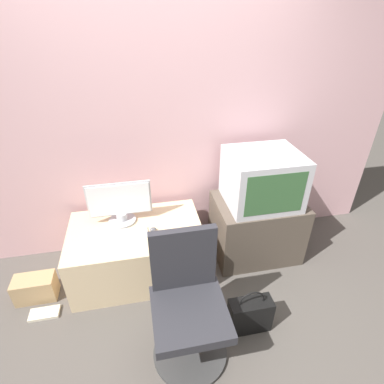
% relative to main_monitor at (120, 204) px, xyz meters
% --- Properties ---
extents(ground_plane, '(12.00, 12.00, 0.00)m').
position_rel_main_monitor_xyz_m(ground_plane, '(0.40, -1.00, -0.67)').
color(ground_plane, '#4C4742').
extents(wall_back, '(4.40, 0.05, 2.60)m').
position_rel_main_monitor_xyz_m(wall_back, '(0.40, 0.32, 0.63)').
color(wall_back, '#CC9EA3').
rests_on(wall_back, ground_plane).
extents(desk, '(1.13, 0.71, 0.49)m').
position_rel_main_monitor_xyz_m(desk, '(0.10, -0.13, -0.43)').
color(desk, '#CCB289').
rests_on(desk, ground_plane).
extents(side_stand, '(0.79, 0.56, 0.59)m').
position_rel_main_monitor_xyz_m(side_stand, '(1.23, -0.09, -0.38)').
color(side_stand, '#4C4238').
rests_on(side_stand, ground_plane).
extents(main_monitor, '(0.53, 0.23, 0.38)m').
position_rel_main_monitor_xyz_m(main_monitor, '(0.00, 0.00, 0.00)').
color(main_monitor, '#B2B2B7').
rests_on(main_monitor, desk).
extents(keyboard, '(0.33, 0.14, 0.01)m').
position_rel_main_monitor_xyz_m(keyboard, '(0.04, -0.20, -0.17)').
color(keyboard, white).
rests_on(keyboard, desk).
extents(mouse, '(0.05, 0.04, 0.03)m').
position_rel_main_monitor_xyz_m(mouse, '(0.25, -0.19, -0.16)').
color(mouse, '#4C4C51').
rests_on(mouse, desk).
extents(crt_tv, '(0.61, 0.54, 0.47)m').
position_rel_main_monitor_xyz_m(crt_tv, '(1.23, -0.08, 0.15)').
color(crt_tv, '#B7B7BC').
rests_on(crt_tv, side_stand).
extents(office_chair, '(0.52, 0.52, 0.94)m').
position_rel_main_monitor_xyz_m(office_chair, '(0.41, -0.93, -0.26)').
color(office_chair, '#333333').
rests_on(office_chair, ground_plane).
extents(cardboard_box_lower, '(0.32, 0.18, 0.21)m').
position_rel_main_monitor_xyz_m(cardboard_box_lower, '(-0.76, -0.26, -0.57)').
color(cardboard_box_lower, '#A3845B').
rests_on(cardboard_box_lower, ground_plane).
extents(handbag, '(0.32, 0.13, 0.39)m').
position_rel_main_monitor_xyz_m(handbag, '(0.88, -0.88, -0.53)').
color(handbag, black).
rests_on(handbag, ground_plane).
extents(book, '(0.23, 0.11, 0.02)m').
position_rel_main_monitor_xyz_m(book, '(-0.67, -0.46, -0.66)').
color(book, beige).
rests_on(book, ground_plane).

